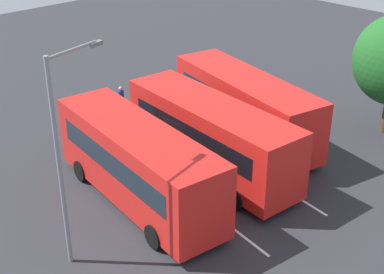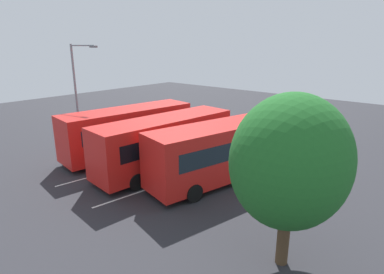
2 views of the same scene
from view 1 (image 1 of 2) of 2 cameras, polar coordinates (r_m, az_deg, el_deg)
name	(u,v)px [view 1 (image 1 of 2)]	position (r m, az deg, el deg)	size (l,w,h in m)	color
ground_plane	(198,165)	(26.24, 0.60, -2.91)	(67.11, 67.11, 0.00)	#2B2B30
bus_far_left	(245,106)	(28.07, 5.49, 3.25)	(9.78, 4.53, 3.39)	red
bus_center_left	(211,135)	(24.93, 1.93, 0.22)	(9.67, 3.44, 3.39)	red
bus_center_right	(137,162)	(22.78, -5.67, -2.62)	(9.71, 3.76, 3.39)	red
pedestrian	(121,99)	(31.15, -7.33, 3.96)	(0.43, 0.43, 1.77)	#232833
street_lamp	(63,149)	(18.60, -13.20, -1.25)	(0.70, 2.49, 7.72)	gray
lane_stripe_outer_left	(224,152)	(27.42, 3.37, -1.56)	(13.47, 0.12, 0.01)	silver
lane_stripe_inner_left	(169,179)	(25.14, -2.44, -4.35)	(13.47, 0.12, 0.01)	silver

